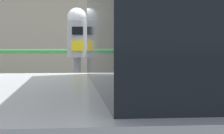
{
  "coord_description": "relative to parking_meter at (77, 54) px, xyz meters",
  "views": [
    {
      "loc": [
        -0.43,
        -3.34,
        1.31
      ],
      "look_at": [
        0.06,
        0.57,
        1.09
      ],
      "focal_mm": 67.54,
      "sensor_mm": 36.0,
      "label": 1
    }
  ],
  "objects": [
    {
      "name": "parking_meter",
      "position": [
        0.0,
        0.0,
        0.0
      ],
      "size": [
        0.17,
        0.18,
        1.5
      ],
      "rotation": [
        0.0,
        0.0,
        3.15
      ],
      "color": "slate",
      "rests_on": "sidewalk_curb"
    },
    {
      "name": "backdrop_wall",
      "position": [
        0.28,
        4.55,
        0.52
      ],
      "size": [
        32.0,
        0.5,
        3.48
      ],
      "primitive_type": "cube",
      "color": "#ADA38E",
      "rests_on": "ground"
    },
    {
      "name": "pedestrian_at_meter",
      "position": [
        0.57,
        0.07,
        -0.13
      ],
      "size": [
        0.62,
        0.56,
        1.69
      ],
      "rotation": [
        0.0,
        0.0,
        -3.08
      ],
      "color": "brown",
      "rests_on": "sidewalk_curb"
    },
    {
      "name": "background_railing",
      "position": [
        0.28,
        2.19,
        -0.29
      ],
      "size": [
        24.06,
        0.06,
        1.11
      ],
      "color": "#2D7A38",
      "rests_on": "sidewalk_curb"
    }
  ]
}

